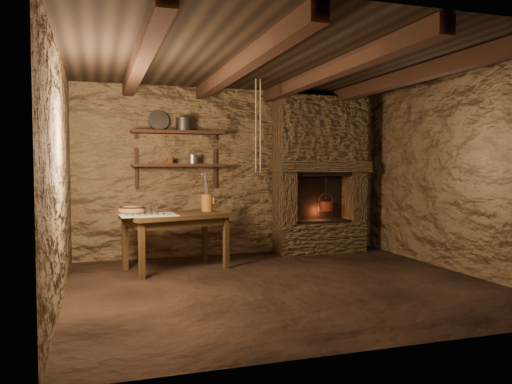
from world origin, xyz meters
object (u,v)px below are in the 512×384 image
object	(u,v)px
stoneware_jug	(207,195)
iron_stockpot	(184,125)
wooden_bowl	(132,210)
work_table	(176,239)
red_pot	(326,205)

from	to	relation	value
stoneware_jug	iron_stockpot	xyz separation A→B (m)	(-0.21, 0.52, 0.93)
stoneware_jug	wooden_bowl	xyz separation A→B (m)	(-0.96, -0.06, -0.17)
work_table	stoneware_jug	size ratio (longest dim) A/B	2.71
wooden_bowl	stoneware_jug	bearing A→B (deg)	3.44
stoneware_jug	red_pot	distance (m)	1.94
work_table	wooden_bowl	bearing A→B (deg)	152.34
wooden_bowl	iron_stockpot	distance (m)	1.45
iron_stockpot	stoneware_jug	bearing A→B (deg)	-67.89
work_table	stoneware_jug	distance (m)	0.71
wooden_bowl	iron_stockpot	bearing A→B (deg)	37.94
stoneware_jug	work_table	bearing A→B (deg)	-157.98
iron_stockpot	work_table	bearing A→B (deg)	-107.96
stoneware_jug	red_pot	size ratio (longest dim) A/B	0.94
work_table	red_pot	distance (m)	2.41
wooden_bowl	red_pot	world-z (taller)	red_pot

